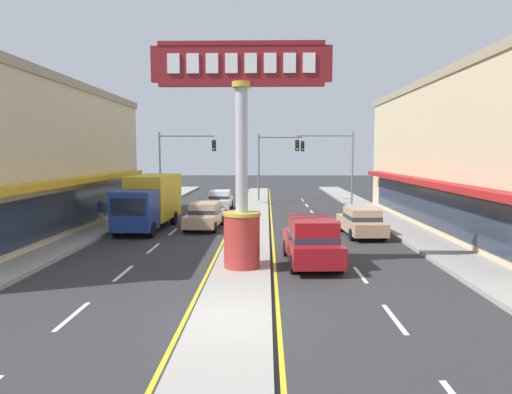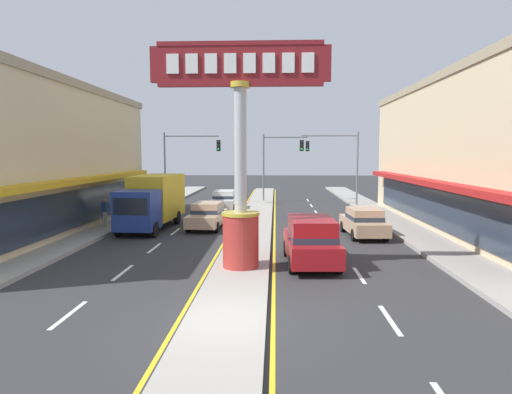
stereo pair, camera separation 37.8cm
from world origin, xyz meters
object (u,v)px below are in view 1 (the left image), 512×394
object	(u,v)px
storefront_right	(506,154)
box_truck_mid_left_lane	(150,200)
district_sign	(242,165)
traffic_light_left_side	(180,156)
sedan_far_right_lane	(361,222)
pedestrian_near_kerb	(102,211)
sedan_far_left_oncoming	(220,200)
traffic_light_right_side	(331,156)
suv_near_left_lane	(311,240)
sedan_near_right_lane	(205,215)
traffic_light_median_far	(275,156)

from	to	relation	value
storefront_right	box_truck_mid_left_lane	xyz separation A→B (m)	(-20.12, 0.92, -2.69)
district_sign	traffic_light_left_side	distance (m)	21.86
district_sign	storefront_right	world-z (taller)	storefront_right
storefront_right	sedan_far_right_lane	distance (m)	8.98
storefront_right	pedestrian_near_kerb	xyz separation A→B (m)	(-22.81, 0.35, -3.28)
sedan_far_left_oncoming	traffic_light_right_side	bearing A→B (deg)	15.70
storefront_right	suv_near_left_lane	world-z (taller)	storefront_right
suv_near_left_lane	storefront_right	bearing A→B (deg)	33.27
traffic_light_right_side	sedan_far_right_lane	size ratio (longest dim) A/B	1.41
sedan_near_right_lane	box_truck_mid_left_lane	distance (m)	3.35
traffic_light_left_side	pedestrian_near_kerb	world-z (taller)	traffic_light_left_side
district_sign	sedan_far_right_lane	bearing A→B (deg)	50.34
sedan_near_right_lane	box_truck_mid_left_lane	xyz separation A→B (m)	(-3.22, -0.13, 0.91)
box_truck_mid_left_lane	pedestrian_near_kerb	distance (m)	2.81
box_truck_mid_left_lane	storefront_right	bearing A→B (deg)	-2.61
traffic_light_left_side	box_truck_mid_left_lane	distance (m)	11.78
traffic_light_median_far	sedan_far_right_lane	world-z (taller)	traffic_light_median_far
sedan_far_right_lane	traffic_light_left_side	bearing A→B (deg)	132.13
traffic_light_median_far	sedan_near_right_lane	size ratio (longest dim) A/B	1.41
traffic_light_right_side	sedan_far_right_lane	bearing A→B (deg)	-91.20
district_sign	storefront_right	size ratio (longest dim) A/B	0.32
suv_near_left_lane	sedan_far_right_lane	bearing A→B (deg)	62.21
traffic_light_left_side	box_truck_mid_left_lane	world-z (taller)	traffic_light_left_side
traffic_light_median_far	pedestrian_near_kerb	bearing A→B (deg)	-124.16
pedestrian_near_kerb	box_truck_mid_left_lane	bearing A→B (deg)	11.84
traffic_light_right_side	box_truck_mid_left_lane	distance (m)	16.90
storefront_right	traffic_light_median_far	distance (m)	19.97
storefront_right	suv_near_left_lane	xyz separation A→B (m)	(-11.44, -7.50, -3.40)
sedan_near_right_lane	pedestrian_near_kerb	bearing A→B (deg)	-173.35
traffic_light_right_side	box_truck_mid_left_lane	world-z (taller)	traffic_light_right_side
district_sign	pedestrian_near_kerb	distance (m)	12.72
traffic_light_left_side	suv_near_left_lane	xyz separation A→B (m)	(9.05, -19.92, -3.26)
district_sign	box_truck_mid_left_lane	size ratio (longest dim) A/B	1.19
district_sign	sedan_near_right_lane	distance (m)	10.45
traffic_light_right_side	sedan_far_right_lane	distance (m)	13.93
sedan_far_right_lane	box_truck_mid_left_lane	bearing A→B (deg)	169.79
traffic_light_median_far	sedan_far_right_lane	xyz separation A→B (m)	(4.32, -16.85, -3.41)
suv_near_left_lane	pedestrian_near_kerb	size ratio (longest dim) A/B	2.87
traffic_light_left_side	sedan_near_right_lane	distance (m)	12.41
sedan_near_right_lane	pedestrian_near_kerb	distance (m)	5.96
storefront_right	traffic_light_left_side	world-z (taller)	storefront_right
district_sign	traffic_light_median_far	size ratio (longest dim) A/B	1.35
sedan_near_right_lane	sedan_far_left_oncoming	size ratio (longest dim) A/B	1.02
district_sign	traffic_light_left_side	size ratio (longest dim) A/B	1.35
box_truck_mid_left_lane	pedestrian_near_kerb	xyz separation A→B (m)	(-2.69, -0.56, -0.59)
pedestrian_near_kerb	district_sign	bearing A→B (deg)	-45.75
traffic_light_median_far	traffic_light_right_side	bearing A→B (deg)	-36.08
sedan_near_right_lane	district_sign	bearing A→B (deg)	-74.08
sedan_far_left_oncoming	pedestrian_near_kerb	size ratio (longest dim) A/B	2.64
pedestrian_near_kerb	storefront_right	bearing A→B (deg)	-0.89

